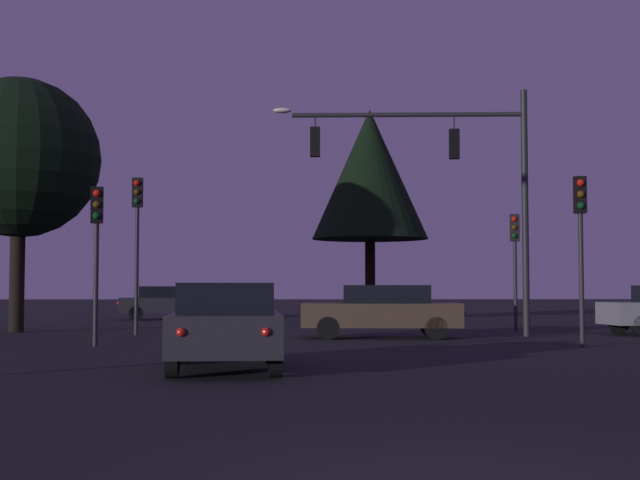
{
  "coord_description": "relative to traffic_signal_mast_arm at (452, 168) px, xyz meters",
  "views": [
    {
      "loc": [
        -1.17,
        -6.15,
        1.43
      ],
      "look_at": [
        -0.27,
        17.28,
        2.72
      ],
      "focal_mm": 49.34,
      "sensor_mm": 36.0,
      "label": 1
    }
  ],
  "objects": [
    {
      "name": "ground_plane",
      "position": [
        -3.8,
        4.57,
        -5.04
      ],
      "size": [
        168.0,
        168.0,
        0.0
      ],
      "primitive_type": "plane",
      "color": "black",
      "rests_on": "ground"
    },
    {
      "name": "traffic_signal_mast_arm",
      "position": [
        0.0,
        0.0,
        0.0
      ],
      "size": [
        7.66,
        0.74,
        7.4
      ],
      "color": "#232326",
      "rests_on": "ground"
    },
    {
      "name": "traffic_light_corner_left",
      "position": [
        -9.55,
        0.94,
        -1.65
      ],
      "size": [
        0.31,
        0.35,
        4.82
      ],
      "color": "#232326",
      "rests_on": "ground"
    },
    {
      "name": "traffic_light_corner_right",
      "position": [
        -9.67,
        -4.17,
        -2.23
      ],
      "size": [
        0.33,
        0.37,
        3.95
      ],
      "color": "#232326",
      "rests_on": "ground"
    },
    {
      "name": "traffic_light_median",
      "position": [
        2.62,
        2.8,
        -2.27
      ],
      "size": [
        0.36,
        0.39,
        3.9
      ],
      "color": "#232326",
      "rests_on": "ground"
    },
    {
      "name": "traffic_light_far_side",
      "position": [
        2.21,
        -4.96,
        -2.08
      ],
      "size": [
        0.34,
        0.37,
        4.17
      ],
      "color": "#232326",
      "rests_on": "ground"
    },
    {
      "name": "car_nearside_lane",
      "position": [
        -6.02,
        -10.62,
        -4.25
      ],
      "size": [
        2.03,
        4.11,
        1.52
      ],
      "color": "#232328",
      "rests_on": "ground"
    },
    {
      "name": "car_crossing_right",
      "position": [
        -2.2,
        -0.82,
        -4.25
      ],
      "size": [
        4.71,
        2.09,
        1.52
      ],
      "color": "#473828",
      "rests_on": "ground"
    },
    {
      "name": "car_far_lane",
      "position": [
        -10.4,
        14.53,
        -4.25
      ],
      "size": [
        4.78,
        2.62,
        1.52
      ],
      "color": "#232328",
      "rests_on": "ground"
    },
    {
      "name": "tree_behind_sign",
      "position": [
        -13.76,
        2.95,
        0.66
      ],
      "size": [
        5.27,
        5.27,
        8.35
      ],
      "color": "black",
      "rests_on": "ground"
    },
    {
      "name": "tree_left_far",
      "position": [
        -1.15,
        13.91,
        1.61
      ],
      "size": [
        5.31,
        5.31,
        9.68
      ],
      "color": "black",
      "rests_on": "ground"
    }
  ]
}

